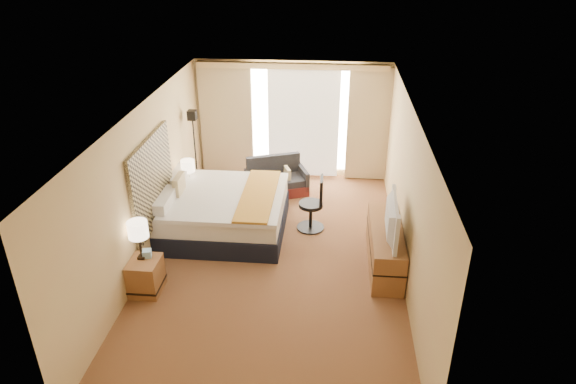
# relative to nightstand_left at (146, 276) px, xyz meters

# --- Properties ---
(floor) EXTENTS (4.20, 7.00, 0.02)m
(floor) POSITION_rel_nightstand_left_xyz_m (1.87, 1.05, -0.28)
(floor) COLOR #5A2219
(floor) RESTS_ON ground
(ceiling) EXTENTS (4.20, 7.00, 0.02)m
(ceiling) POSITION_rel_nightstand_left_xyz_m (1.87, 1.05, 2.33)
(ceiling) COLOR silver
(ceiling) RESTS_ON wall_back
(wall_back) EXTENTS (4.20, 0.02, 2.60)m
(wall_back) POSITION_rel_nightstand_left_xyz_m (1.87, 4.55, 1.02)
(wall_back) COLOR #DECA87
(wall_back) RESTS_ON ground
(wall_front) EXTENTS (4.20, 0.02, 2.60)m
(wall_front) POSITION_rel_nightstand_left_xyz_m (1.87, -2.45, 1.02)
(wall_front) COLOR #DECA87
(wall_front) RESTS_ON ground
(wall_left) EXTENTS (0.02, 7.00, 2.60)m
(wall_left) POSITION_rel_nightstand_left_xyz_m (-0.23, 1.05, 1.02)
(wall_left) COLOR #DECA87
(wall_left) RESTS_ON ground
(wall_right) EXTENTS (0.02, 7.00, 2.60)m
(wall_right) POSITION_rel_nightstand_left_xyz_m (3.97, 1.05, 1.02)
(wall_right) COLOR #DECA87
(wall_right) RESTS_ON ground
(headboard) EXTENTS (0.06, 1.85, 1.50)m
(headboard) POSITION_rel_nightstand_left_xyz_m (-0.19, 1.25, 1.01)
(headboard) COLOR black
(headboard) RESTS_ON wall_left
(nightstand_left) EXTENTS (0.45, 0.52, 0.55)m
(nightstand_left) POSITION_rel_nightstand_left_xyz_m (0.00, 0.00, 0.00)
(nightstand_left) COLOR #945936
(nightstand_left) RESTS_ON floor
(nightstand_right) EXTENTS (0.45, 0.52, 0.55)m
(nightstand_right) POSITION_rel_nightstand_left_xyz_m (0.00, 2.50, 0.00)
(nightstand_right) COLOR #945936
(nightstand_right) RESTS_ON floor
(media_dresser) EXTENTS (0.50, 1.80, 0.70)m
(media_dresser) POSITION_rel_nightstand_left_xyz_m (3.70, 1.05, 0.07)
(media_dresser) COLOR #945936
(media_dresser) RESTS_ON floor
(window) EXTENTS (2.30, 0.02, 2.30)m
(window) POSITION_rel_nightstand_left_xyz_m (2.12, 4.52, 1.04)
(window) COLOR white
(window) RESTS_ON wall_back
(curtains) EXTENTS (4.12, 0.19, 2.56)m
(curtains) POSITION_rel_nightstand_left_xyz_m (1.87, 4.44, 1.13)
(curtains) COLOR beige
(curtains) RESTS_ON floor
(bed) EXTENTS (2.24, 2.05, 1.09)m
(bed) POSITION_rel_nightstand_left_xyz_m (0.81, 1.90, 0.12)
(bed) COLOR black
(bed) RESTS_ON floor
(loveseat) EXTENTS (1.41, 1.08, 0.78)m
(loveseat) POSITION_rel_nightstand_left_xyz_m (1.62, 3.54, -0.02)
(loveseat) COLOR maroon
(loveseat) RESTS_ON floor
(floor_lamp) EXTENTS (0.23, 0.23, 1.84)m
(floor_lamp) POSITION_rel_nightstand_left_xyz_m (-0.03, 3.35, 1.03)
(floor_lamp) COLOR black
(floor_lamp) RESTS_ON floor
(desk_chair) EXTENTS (0.51, 0.51, 1.05)m
(desk_chair) POSITION_rel_nightstand_left_xyz_m (2.48, 2.13, 0.19)
(desk_chair) COLOR black
(desk_chair) RESTS_ON floor
(lamp_left) EXTENTS (0.30, 0.30, 0.64)m
(lamp_left) POSITION_rel_nightstand_left_xyz_m (-0.05, 0.07, 0.77)
(lamp_left) COLOR black
(lamp_left) RESTS_ON nightstand_left
(lamp_right) EXTENTS (0.27, 0.27, 0.56)m
(lamp_right) POSITION_rel_nightstand_left_xyz_m (0.03, 2.56, 0.71)
(lamp_right) COLOR black
(lamp_right) RESTS_ON nightstand_right
(tissue_box) EXTENTS (0.15, 0.15, 0.12)m
(tissue_box) POSITION_rel_nightstand_left_xyz_m (0.02, 0.12, 0.33)
(tissue_box) COLOR #84AFCC
(tissue_box) RESTS_ON nightstand_left
(telephone) EXTENTS (0.19, 0.15, 0.07)m
(telephone) POSITION_rel_nightstand_left_xyz_m (0.07, 2.60, 0.31)
(telephone) COLOR black
(telephone) RESTS_ON nightstand_right
(television) EXTENTS (0.19, 1.14, 0.65)m
(television) POSITION_rel_nightstand_left_xyz_m (3.65, 0.79, 0.75)
(television) COLOR black
(television) RESTS_ON media_dresser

